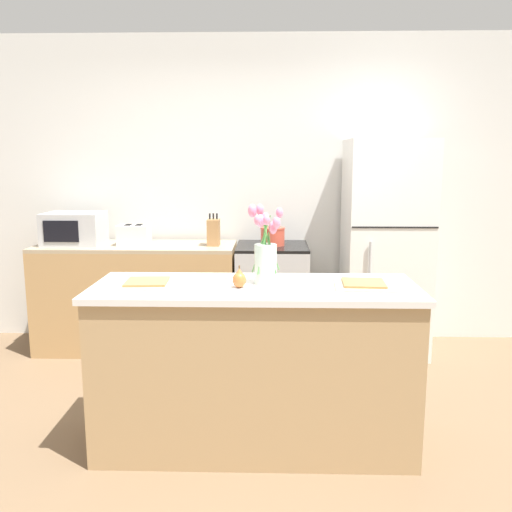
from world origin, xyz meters
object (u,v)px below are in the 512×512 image
Objects in this scene: plate_setting_left at (147,283)px; plate_setting_right at (363,284)px; cooking_pot at (273,236)px; pear_figurine at (239,279)px; flower_vase at (265,253)px; toaster at (134,235)px; stove_range at (272,298)px; microwave at (74,229)px; refrigerator at (385,248)px; knife_block at (214,232)px.

plate_setting_left is 1.00× the size of plate_setting_right.
plate_setting_right is at bearing -72.67° from cooking_pot.
cooking_pot is (0.18, 1.65, 0.00)m from pear_figurine.
flower_vase is 1.91m from toaster.
stove_range is 1.29m from toaster.
toaster is at bearing -2.08° from microwave.
microwave is (-0.51, 0.02, 0.05)m from toaster.
cooking_pot is (-0.50, 1.59, 0.04)m from plate_setting_right.
pear_figurine is at bearing -96.27° from stove_range.
pear_figurine is 0.59× the size of cooking_pot.
microwave reaches higher than toaster.
plate_setting_right is 2.30m from toaster.
stove_range is 0.51× the size of refrigerator.
cooking_pot is at bearing 2.59° from knife_block.
knife_block is at bearing -178.92° from refrigerator.
microwave is 1.78× the size of knife_block.
cooking_pot is at bearing -179.71° from refrigerator.
stove_range is 2.73× the size of plate_setting_right.
toaster is (-1.17, -0.02, 0.54)m from stove_range.
toaster is 0.68m from knife_block.
refrigerator reaches higher than pear_figurine.
toaster is 1.04× the size of knife_block.
toaster reaches higher than stove_range.
flower_vase is 2.26m from microwave.
plate_setting_left is 1.20m from plate_setting_right.
pear_figurine is at bearing -58.89° from toaster.
microwave reaches higher than pear_figurine.
pear_figurine is at bearing -144.22° from flower_vase.
plate_setting_right is (0.68, 0.06, -0.04)m from pear_figurine.
stove_range is at bearing 83.73° from pear_figurine.
refrigerator is (0.95, 0.00, 0.44)m from stove_range.
refrigerator is 2.30m from plate_setting_left.
cooking_pot reaches higher than plate_setting_left.
plate_setting_right is (0.54, -0.04, -0.16)m from flower_vase.
plate_setting_left is at bearing -135.94° from refrigerator.
flower_vase is at bearing 175.67° from plate_setting_right.
microwave and knife_block have the same top height.
toaster is at bearing -179.46° from refrigerator.
cooking_pot is at bearing -59.88° from stove_range.
plate_setting_right is at bearing -43.37° from toaster.
stove_range is 1.74m from plate_setting_right.
flower_vase reaches higher than toaster.
refrigerator is at bearing 0.54° from toaster.
knife_block is at bearing -176.92° from stove_range.
stove_range is at bearing 66.34° from plate_setting_left.
cooking_pot is at bearing -0.12° from microwave.
plate_setting_right is 2.70m from microwave.
refrigerator is 1.45m from knife_block.
flower_vase is 1.33× the size of plate_setting_left.
cooking_pot is at bearing 88.37° from flower_vase.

